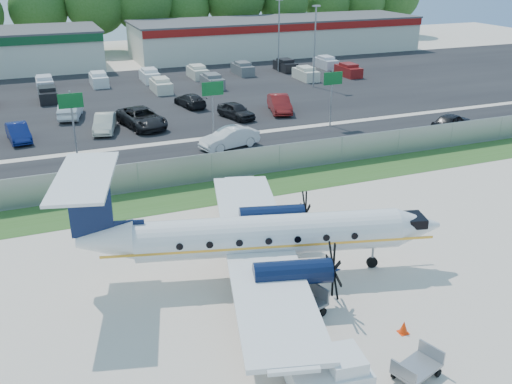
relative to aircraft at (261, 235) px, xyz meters
name	(u,v)px	position (x,y,z in m)	size (l,w,h in m)	color
ground	(303,282)	(1.61, -1.41, -2.13)	(170.00, 170.00, 0.00)	beige
grass_verge	(222,191)	(1.61, 10.59, -2.12)	(170.00, 4.00, 0.02)	#2D561E
access_road	(192,158)	(1.61, 17.59, -2.12)	(170.00, 8.00, 0.02)	black
parking_lot	(138,98)	(1.61, 38.59, -2.12)	(170.00, 32.00, 0.02)	black
perimeter_fence	(212,167)	(1.61, 12.59, -1.13)	(120.00, 0.06, 1.99)	gray
building_east	(277,36)	(27.61, 60.57, 0.50)	(44.40, 12.40, 5.24)	silver
sign_left	(72,110)	(-6.39, 21.50, 1.48)	(1.80, 0.26, 5.00)	gray
sign_mid	(213,97)	(4.61, 21.50, 1.48)	(1.80, 0.26, 5.00)	gray
sign_right	(332,86)	(15.61, 21.50, 1.48)	(1.80, 0.26, 5.00)	gray
light_pole_ne	(315,41)	(21.61, 36.59, 3.10)	(0.90, 0.35, 9.09)	gray
light_pole_se	(279,31)	(21.61, 46.59, 3.10)	(0.90, 0.35, 9.09)	gray
tree_line	(96,52)	(1.61, 72.59, -2.13)	(112.00, 6.00, 14.00)	#275418
aircraft	(261,235)	(0.00, 0.00, 0.00)	(18.09, 17.69, 5.52)	silver
pushback_tug	(332,374)	(-0.65, -8.24, -1.41)	(2.99, 2.32, 1.51)	silver
baggage_cart_near	(417,367)	(2.55, -8.79, -1.69)	(2.07, 1.61, 0.95)	gray
baggage_cart_far	(300,305)	(0.28, -3.77, -1.60)	(2.47, 1.89, 1.15)	gray
cone_port_wing	(404,327)	(3.69, -6.40, -1.87)	(0.40, 0.40, 0.56)	#FF3608
cone_starboard_wing	(142,244)	(-4.77, 4.72, -1.85)	(0.42, 0.42, 0.59)	#FF3608
road_car_mid	(230,148)	(5.12, 19.03, -2.13)	(1.70, 4.87, 1.60)	silver
road_car_east	(450,130)	(24.71, 16.35, -2.13)	(1.82, 4.52, 1.54)	black
parked_car_a	(20,141)	(-10.45, 27.18, -2.13)	(1.54, 4.42, 1.46)	navy
parked_car_b	(105,132)	(-3.46, 27.24, -2.13)	(1.61, 4.63, 1.53)	beige
parked_car_c	(143,127)	(-0.17, 27.41, -2.13)	(2.85, 6.19, 1.72)	black
parked_car_d	(236,118)	(8.59, 27.04, -2.13)	(1.76, 4.37, 1.49)	black
parked_car_e	(279,112)	(13.33, 27.65, -2.13)	(1.76, 5.03, 1.66)	maroon
parked_car_f	(71,118)	(-5.78, 33.06, -2.13)	(1.75, 5.03, 1.66)	silver
parked_car_g	(190,107)	(5.81, 32.99, -2.13)	(1.87, 4.60, 1.34)	black
far_parking_rows	(130,89)	(1.61, 43.59, -2.13)	(56.00, 10.00, 1.60)	gray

